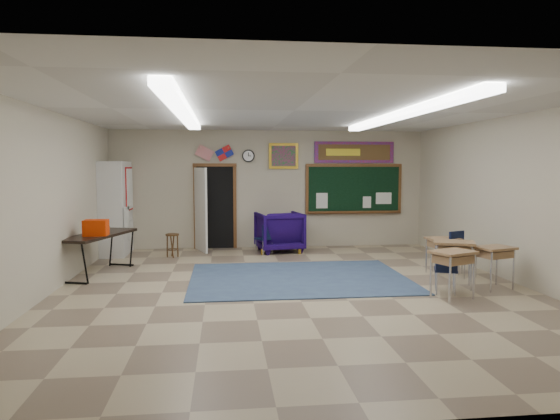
{
  "coord_description": "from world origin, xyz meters",
  "views": [
    {
      "loc": [
        -1.16,
        -8.25,
        2.07
      ],
      "look_at": [
        -0.07,
        1.5,
        1.22
      ],
      "focal_mm": 32.0,
      "sensor_mm": 36.0,
      "label": 1
    }
  ],
  "objects": [
    {
      "name": "fluorescent_strips",
      "position": [
        0.0,
        0.0,
        2.94
      ],
      "size": [
        3.86,
        6.0,
        0.1
      ],
      "primitive_type": null,
      "color": "white",
      "rests_on": "ceiling"
    },
    {
      "name": "doorway",
      "position": [
        -1.5,
        4.35,
        1.06
      ],
      "size": [
        1.1,
        0.89,
        2.16
      ],
      "color": "black",
      "rests_on": "back_wall"
    },
    {
      "name": "student_desk_front_left",
      "position": [
        2.75,
        -0.16,
        0.45
      ],
      "size": [
        0.81,
        0.72,
        0.8
      ],
      "rotation": [
        0.0,
        0.0,
        -0.4
      ],
      "color": "#9F784A",
      "rests_on": "floor"
    },
    {
      "name": "bulletin_board",
      "position": [
        2.2,
        4.47,
        2.45
      ],
      "size": [
        2.1,
        0.05,
        0.55
      ],
      "color": "red",
      "rests_on": "back_wall"
    },
    {
      "name": "student_chair_desk_a",
      "position": [
        2.43,
        -0.57,
        0.37
      ],
      "size": [
        0.48,
        0.48,
        0.75
      ],
      "primitive_type": null,
      "rotation": [
        0.0,
        0.0,
        2.78
      ],
      "color": "black",
      "rests_on": "floor"
    },
    {
      "name": "area_rug",
      "position": [
        0.2,
        0.8,
        0.01
      ],
      "size": [
        4.0,
        3.0,
        0.02
      ],
      "primitive_type": "cube",
      "color": "#374F69",
      "rests_on": "floor"
    },
    {
      "name": "folding_table",
      "position": [
        -3.58,
        1.59,
        0.43
      ],
      "size": [
        1.18,
        2.01,
        1.08
      ],
      "rotation": [
        0.0,
        0.0,
        -0.31
      ],
      "color": "black",
      "rests_on": "floor"
    },
    {
      "name": "wingback_armchair",
      "position": [
        0.17,
        3.81,
        0.49
      ],
      "size": [
        1.2,
        1.23,
        0.98
      ],
      "primitive_type": "imported",
      "rotation": [
        0.0,
        0.0,
        3.3
      ],
      "color": "#13053A",
      "rests_on": "floor"
    },
    {
      "name": "wall_clock",
      "position": [
        -0.55,
        4.47,
        2.35
      ],
      "size": [
        0.32,
        0.05,
        0.32
      ],
      "color": "black",
      "rests_on": "back_wall"
    },
    {
      "name": "back_wall",
      "position": [
        0.0,
        4.5,
        1.5
      ],
      "size": [
        8.0,
        0.04,
        3.0
      ],
      "primitive_type": "cube",
      "color": "#ADA78C",
      "rests_on": "floor"
    },
    {
      "name": "student_desk_front_right",
      "position": [
        3.03,
        0.88,
        0.39
      ],
      "size": [
        0.63,
        0.49,
        0.71
      ],
      "rotation": [
        0.0,
        0.0,
        0.09
      ],
      "color": "#9F784A",
      "rests_on": "floor"
    },
    {
      "name": "student_desk_back_right",
      "position": [
        3.39,
        -0.35,
        0.4
      ],
      "size": [
        0.71,
        0.61,
        0.72
      ],
      "rotation": [
        0.0,
        0.0,
        0.29
      ],
      "color": "#9F784A",
      "rests_on": "floor"
    },
    {
      "name": "ceiling",
      "position": [
        0.0,
        0.0,
        3.0
      ],
      "size": [
        8.0,
        9.0,
        0.04
      ],
      "primitive_type": "cube",
      "color": "silver",
      "rests_on": "back_wall"
    },
    {
      "name": "student_desk_back_left",
      "position": [
        2.39,
        -0.89,
        0.43
      ],
      "size": [
        0.77,
        0.69,
        0.76
      ],
      "rotation": [
        0.0,
        0.0,
        0.4
      ],
      "color": "#9F784A",
      "rests_on": "floor"
    },
    {
      "name": "student_chair_desk_b",
      "position": [
        3.33,
        0.62,
        0.42
      ],
      "size": [
        0.56,
        0.56,
        0.85
      ],
      "primitive_type": null,
      "rotation": [
        0.0,
        0.0,
        0.42
      ],
      "color": "black",
      "rests_on": "floor"
    },
    {
      "name": "chalkboard",
      "position": [
        2.2,
        4.46,
        1.46
      ],
      "size": [
        2.55,
        0.14,
        1.3
      ],
      "color": "brown",
      "rests_on": "back_wall"
    },
    {
      "name": "right_wall",
      "position": [
        4.0,
        0.0,
        1.5
      ],
      "size": [
        0.04,
        9.0,
        3.0
      ],
      "primitive_type": "cube",
      "color": "#ADA78C",
      "rests_on": "floor"
    },
    {
      "name": "left_wall",
      "position": [
        -4.0,
        0.0,
        1.5
      ],
      "size": [
        0.04,
        9.0,
        3.0
      ],
      "primitive_type": "cube",
      "color": "#ADA78C",
      "rests_on": "floor"
    },
    {
      "name": "front_wall",
      "position": [
        0.0,
        -4.5,
        1.5
      ],
      "size": [
        8.0,
        0.04,
        3.0
      ],
      "primitive_type": "cube",
      "color": "#ADA78C",
      "rests_on": "floor"
    },
    {
      "name": "student_chair_reading",
      "position": [
        -0.24,
        3.44,
        0.36
      ],
      "size": [
        0.5,
        0.5,
        0.72
      ],
      "primitive_type": null,
      "rotation": [
        0.0,
        0.0,
        3.75
      ],
      "color": "black",
      "rests_on": "floor"
    },
    {
      "name": "framed_art_print",
      "position": [
        0.35,
        4.47,
        2.35
      ],
      "size": [
        0.75,
        0.05,
        0.65
      ],
      "color": "#AF8722",
      "rests_on": "back_wall"
    },
    {
      "name": "storage_cabinet",
      "position": [
        -3.71,
        3.85,
        1.1
      ],
      "size": [
        0.59,
        1.25,
        2.2
      ],
      "color": "beige",
      "rests_on": "floor"
    },
    {
      "name": "floor",
      "position": [
        0.0,
        0.0,
        0.0
      ],
      "size": [
        9.0,
        9.0,
        0.0
      ],
      "primitive_type": "plane",
      "color": "tan",
      "rests_on": "ground"
    },
    {
      "name": "wooden_stool",
      "position": [
        -2.36,
        3.29,
        0.28
      ],
      "size": [
        0.31,
        0.31,
        0.54
      ],
      "color": "#4A3216",
      "rests_on": "floor"
    },
    {
      "name": "wall_flags",
      "position": [
        -1.4,
        4.44,
        2.48
      ],
      "size": [
        1.16,
        0.06,
        0.7
      ],
      "primitive_type": null,
      "color": "red",
      "rests_on": "back_wall"
    }
  ]
}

